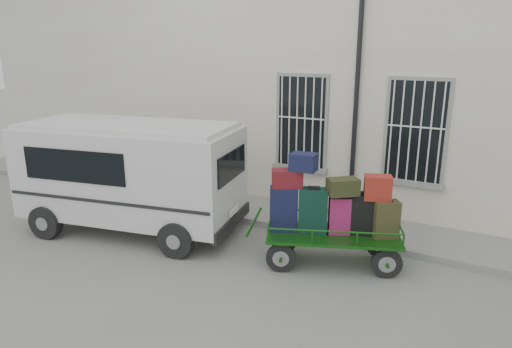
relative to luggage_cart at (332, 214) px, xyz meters
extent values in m
plane|color=slate|center=(-1.34, -0.37, -1.03)|extent=(80.00, 80.00, 0.00)
cube|color=beige|center=(-1.34, 5.13, 1.97)|extent=(24.00, 5.00, 6.00)
cylinder|color=black|center=(-0.39, 2.55, 1.77)|extent=(0.11, 0.11, 5.60)
cube|color=black|center=(-1.74, 2.61, 1.22)|extent=(1.20, 0.08, 2.20)
cube|color=gray|center=(-1.74, 2.59, 0.06)|extent=(1.45, 0.22, 0.12)
cube|color=black|center=(0.96, 2.61, 1.22)|extent=(1.20, 0.08, 2.20)
cube|color=gray|center=(0.96, 2.59, 0.06)|extent=(1.45, 0.22, 0.12)
cube|color=gray|center=(-1.34, 1.83, -0.95)|extent=(24.00, 1.70, 0.15)
cylinder|color=black|center=(-0.69, -0.74, -0.75)|extent=(0.55, 0.27, 0.56)
cylinder|color=gray|center=(-0.69, -0.74, -0.75)|extent=(0.32, 0.21, 0.31)
cylinder|color=black|center=(-1.00, 0.05, -0.75)|extent=(0.55, 0.27, 0.56)
cylinder|color=gray|center=(-1.00, 0.05, -0.75)|extent=(0.32, 0.21, 0.31)
cylinder|color=black|center=(1.09, -0.04, -0.75)|extent=(0.55, 0.27, 0.56)
cylinder|color=gray|center=(1.09, -0.04, -0.75)|extent=(0.32, 0.21, 0.31)
cylinder|color=black|center=(0.78, 0.75, -0.75)|extent=(0.55, 0.27, 0.56)
cylinder|color=gray|center=(0.78, 0.75, -0.75)|extent=(0.32, 0.21, 0.31)
cube|color=#154D11|center=(0.04, 0.01, -0.41)|extent=(2.71, 1.95, 0.06)
cylinder|color=#154D11|center=(-1.37, -0.55, -0.24)|extent=(0.32, 0.16, 0.63)
cube|color=black|center=(-0.85, -0.31, 0.05)|extent=(0.59, 0.48, 0.87)
cube|color=black|center=(-0.85, -0.31, 0.50)|extent=(0.25, 0.21, 0.03)
cube|color=black|center=(-0.32, -0.14, 0.05)|extent=(0.59, 0.43, 0.87)
cube|color=black|center=(-0.32, -0.14, 0.50)|extent=(0.25, 0.21, 0.03)
cube|color=#9E1C51|center=(0.13, 0.07, -0.03)|extent=(0.47, 0.41, 0.71)
cube|color=black|center=(0.13, 0.07, 0.35)|extent=(0.20, 0.18, 0.03)
cube|color=black|center=(0.50, 0.25, 0.01)|extent=(0.54, 0.44, 0.78)
cube|color=black|center=(0.50, 0.25, 0.42)|extent=(0.23, 0.21, 0.03)
cube|color=#323319|center=(0.94, 0.29, -0.03)|extent=(0.54, 0.49, 0.70)
cube|color=black|center=(0.94, 0.29, 0.33)|extent=(0.22, 0.20, 0.03)
cube|color=#4E0F22|center=(-0.81, -0.26, 0.65)|extent=(0.65, 0.57, 0.33)
cube|color=#2A2D16|center=(0.18, 0.01, 0.55)|extent=(0.64, 0.61, 0.31)
cube|color=maroon|center=(0.75, 0.31, 0.54)|extent=(0.56, 0.46, 0.45)
cube|color=black|center=(-0.52, -0.18, 0.98)|extent=(0.49, 0.37, 0.32)
cube|color=silver|center=(-4.51, -0.48, 0.36)|extent=(5.06, 2.92, 1.95)
cube|color=silver|center=(-4.51, -0.48, 1.37)|extent=(4.82, 2.72, 0.11)
cube|color=black|center=(-6.82, -0.93, 0.73)|extent=(0.53, 1.79, 0.82)
cube|color=black|center=(-4.95, -1.62, 0.68)|extent=(2.35, 0.49, 0.67)
cube|color=black|center=(-2.16, -0.03, 0.68)|extent=(0.33, 1.50, 0.60)
cube|color=black|center=(-2.17, -0.03, -0.56)|extent=(0.49, 1.99, 0.24)
cube|color=white|center=(-2.13, -0.02, -0.31)|extent=(0.12, 0.45, 0.13)
cylinder|color=black|center=(-5.86, -1.76, -0.66)|extent=(0.77, 0.37, 0.74)
cylinder|color=black|center=(-6.24, 0.20, -0.66)|extent=(0.77, 0.37, 0.74)
cylinder|color=black|center=(-2.78, -1.16, -0.66)|extent=(0.77, 0.37, 0.74)
cylinder|color=black|center=(-3.16, 0.79, -0.66)|extent=(0.77, 0.37, 0.74)
camera|label=1|loc=(2.56, -7.72, 3.02)|focal=32.00mm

